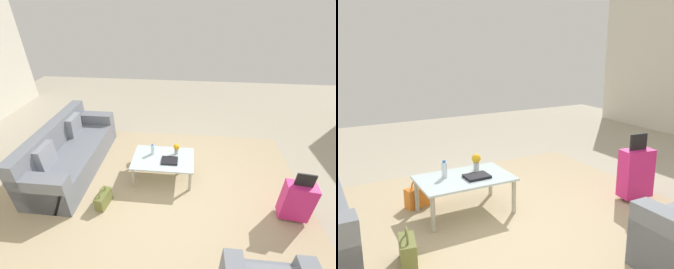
% 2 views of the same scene
% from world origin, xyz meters
% --- Properties ---
extents(ground_plane, '(12.00, 12.00, 0.00)m').
position_xyz_m(ground_plane, '(0.00, 0.00, 0.00)').
color(ground_plane, '#A89E89').
extents(area_rug, '(5.20, 4.40, 0.01)m').
position_xyz_m(area_rug, '(0.60, 0.20, 0.00)').
color(area_rug, tan).
rests_on(area_rug, ground).
extents(coffee_table, '(1.06, 0.70, 0.43)m').
position_xyz_m(coffee_table, '(0.40, -0.50, 0.38)').
color(coffee_table, silver).
rests_on(coffee_table, ground).
extents(water_bottle, '(0.06, 0.06, 0.20)m').
position_xyz_m(water_bottle, '(0.60, -0.60, 0.52)').
color(water_bottle, silver).
rests_on(water_bottle, coffee_table).
extents(coffee_table_book, '(0.28, 0.22, 0.03)m').
position_xyz_m(coffee_table_book, '(0.28, -0.42, 0.44)').
color(coffee_table_book, black).
rests_on(coffee_table_book, coffee_table).
extents(flower_vase, '(0.11, 0.11, 0.21)m').
position_xyz_m(flower_vase, '(0.18, -0.65, 0.55)').
color(flower_vase, '#B2B7BC').
rests_on(flower_vase, coffee_table).
extents(suitcase_magenta, '(0.43, 0.27, 0.85)m').
position_xyz_m(suitcase_magenta, '(-1.60, 0.20, 0.36)').
color(suitcase_magenta, '#D12375').
rests_on(suitcase_magenta, ground).
extents(handbag_olive, '(0.19, 0.34, 0.36)m').
position_xyz_m(handbag_olive, '(1.26, 0.24, 0.13)').
color(handbag_olive, olive).
rests_on(handbag_olive, ground).
extents(handbag_orange, '(0.35, 0.22, 0.36)m').
position_xyz_m(handbag_orange, '(0.82, -0.92, 0.13)').
color(handbag_orange, orange).
rests_on(handbag_orange, ground).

